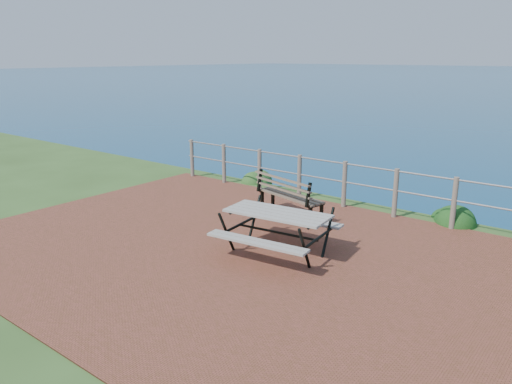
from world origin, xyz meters
TOP-DOWN VIEW (x-y plane):
  - ground at (0.00, 0.00)m, footprint 10.00×7.00m
  - safety_railing at (0.00, 3.35)m, footprint 9.40×0.10m
  - picnic_table at (0.42, 0.31)m, footprint 1.77×1.47m
  - park_bench at (-0.52, 2.07)m, footprint 1.63×0.76m
  - shrub_lip_west at (-2.87, 4.13)m, footprint 0.71×0.71m
  - shrub_lip_east at (2.15, 3.82)m, footprint 0.81×0.81m

SIDE VIEW (x-z plane):
  - ground at x=0.00m, z-range -0.06..0.06m
  - shrub_lip_west at x=-2.87m, z-range -0.22..0.22m
  - shrub_lip_east at x=2.15m, z-range -0.28..0.28m
  - picnic_table at x=0.42m, z-range 0.10..0.82m
  - safety_railing at x=0.00m, z-range 0.07..1.07m
  - park_bench at x=-0.52m, z-range 0.14..1.03m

